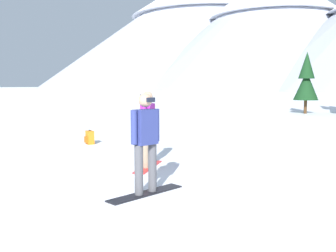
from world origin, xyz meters
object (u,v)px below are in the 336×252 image
at_px(snowboarder_foreground, 146,141).
at_px(snowboarder_midground, 148,127).
at_px(backpack_orange, 90,138).
at_px(pine_tree_short, 306,80).

bearing_deg(snowboarder_foreground, snowboarder_midground, 117.63).
bearing_deg(backpack_orange, snowboarder_foreground, -43.74).
xyz_separation_m(backpack_orange, pine_tree_short, (4.91, 17.63, 2.09)).
xyz_separation_m(snowboarder_midground, pine_tree_short, (1.48, 19.93, 1.35)).
height_order(backpack_orange, pine_tree_short, pine_tree_short).
distance_m(snowboarder_foreground, backpack_orange, 6.23).
bearing_deg(pine_tree_short, backpack_orange, -105.58).
height_order(snowboarder_foreground, pine_tree_short, pine_tree_short).
distance_m(snowboarder_foreground, snowboarder_midground, 2.23).
bearing_deg(snowboarder_midground, pine_tree_short, 85.76).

